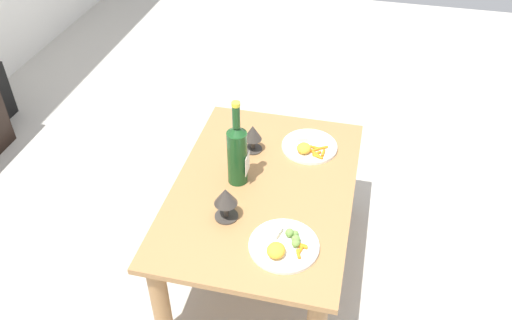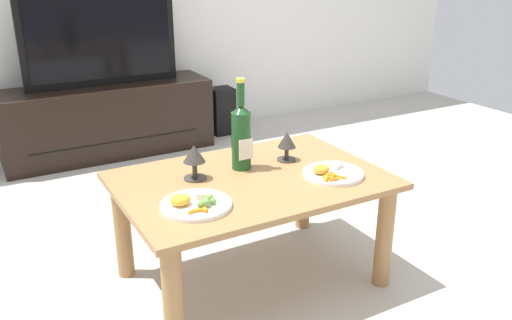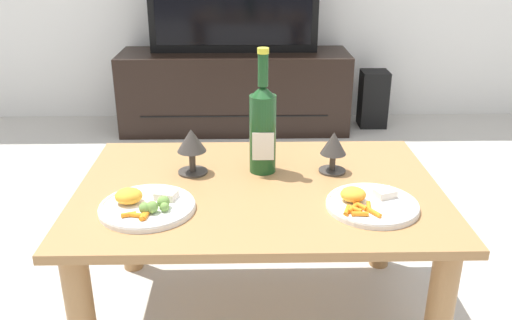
{
  "view_description": "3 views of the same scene",
  "coord_description": "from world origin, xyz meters",
  "px_view_note": "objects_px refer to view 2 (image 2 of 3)",
  "views": [
    {
      "loc": [
        -1.55,
        -0.33,
        1.88
      ],
      "look_at": [
        0.05,
        0.04,
        0.56
      ],
      "focal_mm": 37.08,
      "sensor_mm": 36.0,
      "label": 1
    },
    {
      "loc": [
        -0.94,
        -1.72,
        1.28
      ],
      "look_at": [
        0.04,
        0.04,
        0.52
      ],
      "focal_mm": 37.73,
      "sensor_mm": 36.0,
      "label": 2
    },
    {
      "loc": [
        -0.04,
        -1.4,
        1.13
      ],
      "look_at": [
        -0.01,
        0.07,
        0.52
      ],
      "focal_mm": 37.76,
      "sensor_mm": 36.0,
      "label": 3
    }
  ],
  "objects_px": {
    "tv_stand": "(108,120)",
    "floor_speaker": "(222,111)",
    "dinner_plate_right": "(332,173)",
    "goblet_right": "(287,142)",
    "wine_bottle": "(241,134)",
    "tv_screen": "(100,39)",
    "goblet_left": "(194,156)",
    "dining_table": "(251,197)",
    "dinner_plate_left": "(195,204)"
  },
  "relations": [
    {
      "from": "goblet_right",
      "to": "dinner_plate_left",
      "type": "relative_size",
      "value": 0.5
    },
    {
      "from": "tv_screen",
      "to": "dinner_plate_left",
      "type": "distance_m",
      "value": 2.02
    },
    {
      "from": "floor_speaker",
      "to": "goblet_right",
      "type": "height_order",
      "value": "goblet_right"
    },
    {
      "from": "goblet_left",
      "to": "dinner_plate_left",
      "type": "distance_m",
      "value": 0.27
    },
    {
      "from": "goblet_left",
      "to": "goblet_right",
      "type": "xyz_separation_m",
      "value": [
        0.42,
        0.0,
        -0.01
      ]
    },
    {
      "from": "goblet_right",
      "to": "dinner_plate_right",
      "type": "xyz_separation_m",
      "value": [
        0.06,
        -0.24,
        -0.07
      ]
    },
    {
      "from": "tv_stand",
      "to": "floor_speaker",
      "type": "height_order",
      "value": "tv_stand"
    },
    {
      "from": "tv_screen",
      "to": "dinner_plate_right",
      "type": "height_order",
      "value": "tv_screen"
    },
    {
      "from": "goblet_left",
      "to": "goblet_right",
      "type": "distance_m",
      "value": 0.42
    },
    {
      "from": "tv_screen",
      "to": "wine_bottle",
      "type": "bearing_deg",
      "value": -86.16
    },
    {
      "from": "goblet_right",
      "to": "dinner_plate_left",
      "type": "distance_m",
      "value": 0.58
    },
    {
      "from": "wine_bottle",
      "to": "goblet_right",
      "type": "bearing_deg",
      "value": -3.05
    },
    {
      "from": "tv_stand",
      "to": "wine_bottle",
      "type": "bearing_deg",
      "value": -86.17
    },
    {
      "from": "tv_screen",
      "to": "wine_bottle",
      "type": "distance_m",
      "value": 1.75
    },
    {
      "from": "dining_table",
      "to": "goblet_right",
      "type": "distance_m",
      "value": 0.3
    },
    {
      "from": "goblet_right",
      "to": "dinner_plate_left",
      "type": "height_order",
      "value": "goblet_right"
    },
    {
      "from": "wine_bottle",
      "to": "goblet_left",
      "type": "distance_m",
      "value": 0.22
    },
    {
      "from": "tv_screen",
      "to": "dinner_plate_left",
      "type": "xyz_separation_m",
      "value": [
        -0.2,
        -1.99,
        -0.31
      ]
    },
    {
      "from": "goblet_right",
      "to": "tv_stand",
      "type": "bearing_deg",
      "value": 100.63
    },
    {
      "from": "dinner_plate_right",
      "to": "dining_table",
      "type": "bearing_deg",
      "value": 154.5
    },
    {
      "from": "tv_screen",
      "to": "wine_bottle",
      "type": "relative_size",
      "value": 2.66
    },
    {
      "from": "tv_stand",
      "to": "tv_screen",
      "type": "relative_size",
      "value": 1.39
    },
    {
      "from": "tv_screen",
      "to": "dinner_plate_left",
      "type": "bearing_deg",
      "value": -95.64
    },
    {
      "from": "dining_table",
      "to": "goblet_left",
      "type": "xyz_separation_m",
      "value": [
        -0.2,
        0.1,
        0.18
      ]
    },
    {
      "from": "goblet_left",
      "to": "goblet_right",
      "type": "bearing_deg",
      "value": 0.0
    },
    {
      "from": "wine_bottle",
      "to": "goblet_right",
      "type": "height_order",
      "value": "wine_bottle"
    },
    {
      "from": "goblet_right",
      "to": "tv_screen",
      "type": "bearing_deg",
      "value": 100.65
    },
    {
      "from": "dining_table",
      "to": "goblet_left",
      "type": "height_order",
      "value": "goblet_left"
    },
    {
      "from": "tv_screen",
      "to": "dinner_plate_right",
      "type": "relative_size",
      "value": 4.1
    },
    {
      "from": "goblet_left",
      "to": "dinner_plate_left",
      "type": "xyz_separation_m",
      "value": [
        -0.1,
        -0.24,
        -0.08
      ]
    },
    {
      "from": "dining_table",
      "to": "goblet_right",
      "type": "bearing_deg",
      "value": 23.5
    },
    {
      "from": "dinner_plate_right",
      "to": "floor_speaker",
      "type": "bearing_deg",
      "value": 76.55
    },
    {
      "from": "goblet_right",
      "to": "dinner_plate_left",
      "type": "xyz_separation_m",
      "value": [
        -0.52,
        -0.24,
        -0.07
      ]
    },
    {
      "from": "wine_bottle",
      "to": "dinner_plate_left",
      "type": "distance_m",
      "value": 0.42
    },
    {
      "from": "dining_table",
      "to": "dinner_plate_right",
      "type": "distance_m",
      "value": 0.34
    },
    {
      "from": "goblet_left",
      "to": "dining_table",
      "type": "bearing_deg",
      "value": -26.37
    },
    {
      "from": "tv_stand",
      "to": "goblet_left",
      "type": "xyz_separation_m",
      "value": [
        -0.1,
        -1.75,
        0.32
      ]
    },
    {
      "from": "floor_speaker",
      "to": "dinner_plate_right",
      "type": "height_order",
      "value": "dinner_plate_right"
    },
    {
      "from": "tv_stand",
      "to": "dinner_plate_left",
      "type": "relative_size",
      "value": 5.5
    },
    {
      "from": "goblet_left",
      "to": "tv_stand",
      "type": "bearing_deg",
      "value": 86.88
    },
    {
      "from": "dinner_plate_right",
      "to": "goblet_right",
      "type": "bearing_deg",
      "value": 105.29
    },
    {
      "from": "tv_stand",
      "to": "dinner_plate_left",
      "type": "distance_m",
      "value": 2.01
    },
    {
      "from": "floor_speaker",
      "to": "wine_bottle",
      "type": "height_order",
      "value": "wine_bottle"
    },
    {
      "from": "tv_screen",
      "to": "goblet_left",
      "type": "xyz_separation_m",
      "value": [
        -0.1,
        -1.75,
        -0.23
      ]
    },
    {
      "from": "dinner_plate_left",
      "to": "tv_stand",
      "type": "bearing_deg",
      "value": 84.36
    },
    {
      "from": "tv_screen",
      "to": "dinner_plate_right",
      "type": "xyz_separation_m",
      "value": [
        0.39,
        -1.98,
        -0.31
      ]
    },
    {
      "from": "dining_table",
      "to": "goblet_left",
      "type": "bearing_deg",
      "value": 153.63
    },
    {
      "from": "dining_table",
      "to": "wine_bottle",
      "type": "xyz_separation_m",
      "value": [
        0.01,
        0.11,
        0.23
      ]
    },
    {
      "from": "tv_screen",
      "to": "dining_table",
      "type": "bearing_deg",
      "value": -86.82
    },
    {
      "from": "dinner_plate_left",
      "to": "dinner_plate_right",
      "type": "xyz_separation_m",
      "value": [
        0.59,
        0.0,
        -0.0
      ]
    }
  ]
}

